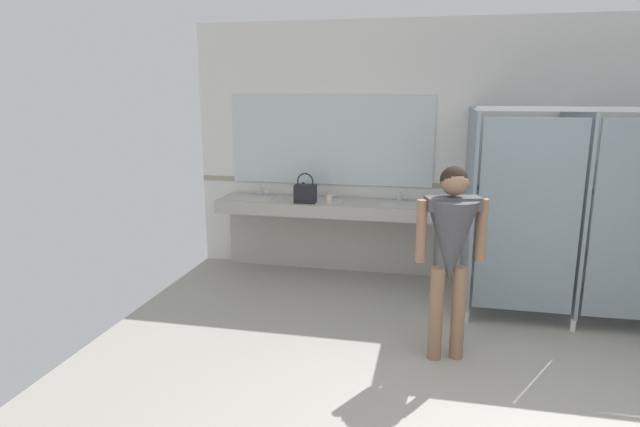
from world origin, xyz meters
The scene contains 9 objects.
wall_back centered at (0.00, 3.20, 1.44)m, with size 6.75×0.12×2.88m, color silver.
wall_back_tile_band centered at (0.00, 3.13, 1.05)m, with size 6.75×0.01×0.06m, color #9E937F.
vanity_counter centered at (-1.77, 2.93, 0.64)m, with size 2.48×0.55×0.99m.
mirror_panel centered at (-1.77, 3.13, 1.55)m, with size 2.38×0.02×1.04m, color silver.
bathroom_stalls centered at (1.18, 2.23, 1.04)m, with size 2.84×1.37×1.98m.
person_standing centered at (-0.41, 1.05, 0.97)m, with size 0.53×0.50×1.56m.
handbag centered at (-1.97, 2.70, 0.99)m, with size 0.24×0.12×0.34m.
soap_dispenser centered at (-2.07, 3.01, 0.95)m, with size 0.07×0.07×0.18m.
paper_cup centered at (-1.70, 2.72, 0.93)m, with size 0.07×0.07×0.10m, color beige.
Camera 1 is at (-0.56, -3.06, 2.10)m, focal length 30.31 mm.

